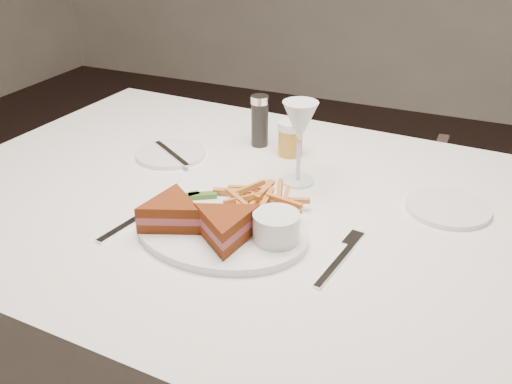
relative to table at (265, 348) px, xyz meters
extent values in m
plane|color=black|center=(-0.32, 0.28, -0.38)|extent=(5.00, 5.00, 0.00)
cube|color=white|center=(0.00, 0.00, 0.00)|extent=(1.45, 1.01, 0.75)
imported|color=#4C372F|center=(-0.04, 0.82, -0.08)|extent=(0.58, 0.54, 0.59)
ellipsoid|color=white|center=(-0.03, -0.13, 0.38)|extent=(0.33, 0.27, 0.01)
cube|color=silver|center=(-0.19, -0.15, 0.38)|extent=(0.05, 0.20, 0.00)
cylinder|color=white|center=(-0.29, 0.12, 0.38)|extent=(0.16, 0.16, 0.01)
cylinder|color=white|center=(0.33, 0.12, 0.38)|extent=(0.16, 0.16, 0.01)
cylinder|color=black|center=(-0.13, 0.26, 0.44)|extent=(0.04, 0.04, 0.12)
cylinder|color=#BE872D|center=(-0.04, 0.24, 0.42)|extent=(0.06, 0.06, 0.08)
cube|color=#3D6A25|center=(-0.11, -0.05, 0.40)|extent=(0.06, 0.04, 0.01)
cube|color=#3D6A25|center=(-0.14, -0.07, 0.40)|extent=(0.05, 0.05, 0.01)
cylinder|color=white|center=(0.07, -0.13, 0.42)|extent=(0.08, 0.08, 0.05)
camera|label=1|loc=(0.38, -0.90, 0.92)|focal=40.00mm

